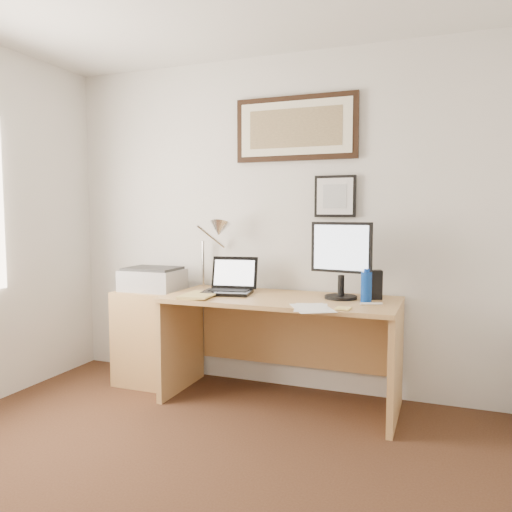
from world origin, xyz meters
The scene contains 17 objects.
wall_back centered at (0.00, 2.00, 1.25)m, with size 3.50×0.02×2.50m, color silver.
side_cabinet centered at (-0.92, 1.68, 0.36)m, with size 0.50×0.40×0.73m, color #B0814A.
water_bottle centered at (0.74, 1.62, 0.85)m, with size 0.07×0.07×0.20m, color #0B3694.
bottle_cap centered at (0.74, 1.62, 0.96)m, with size 0.04×0.04×0.02m, color #0B3694.
speaker centered at (0.77, 1.79, 0.85)m, with size 0.09×0.08×0.20m, color black.
paper_sheet_a centered at (0.45, 1.33, 0.75)m, with size 0.22×0.31×0.00m, color white.
paper_sheet_b centered at (0.45, 1.33, 0.75)m, with size 0.20×0.29×0.00m, color white.
sticky_pad centered at (0.64, 1.35, 0.76)m, with size 0.09×0.09×0.01m, color #FFDF78.
marker_pen centered at (0.78, 1.56, 0.76)m, with size 0.02×0.02×0.14m, color white.
book centered at (-0.48, 1.43, 0.76)m, with size 0.21×0.29×0.02m, color tan.
desk centered at (0.15, 1.72, 0.51)m, with size 1.60×0.70×0.75m.
laptop centered at (-0.25, 1.68, 0.81)m, with size 0.37×0.35×0.26m.
lcd_monitor centered at (0.55, 1.72, 1.04)m, with size 0.42×0.22×0.52m.
printer centered at (-0.92, 1.70, 0.82)m, with size 0.44×0.34×0.18m.
desk_lamp centered at (-0.41, 1.81, 1.19)m, with size 0.29×0.27×0.53m.
picture_large centered at (0.15, 1.97, 1.95)m, with size 0.92×0.04×0.47m.
picture_small centered at (0.45, 1.97, 1.45)m, with size 0.30×0.03×0.30m.
Camera 1 is at (1.21, -1.60, 1.33)m, focal length 35.00 mm.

